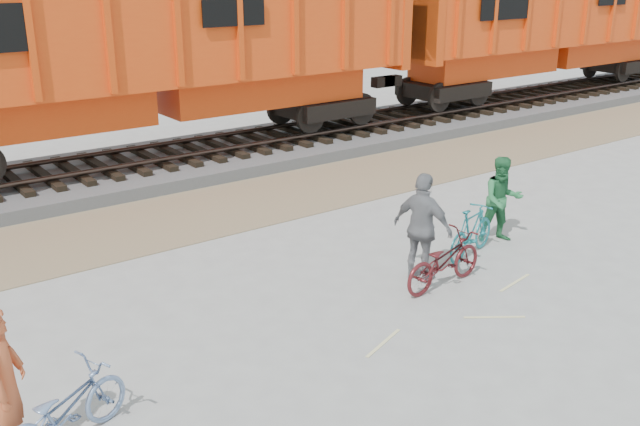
# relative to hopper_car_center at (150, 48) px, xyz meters

# --- Properties ---
(ground) EXTENTS (120.00, 120.00, 0.00)m
(ground) POSITION_rel_hopper_car_center_xyz_m (-0.18, -9.00, -3.01)
(ground) COLOR #9E9E99
(ground) RESTS_ON ground
(gravel_strip) EXTENTS (120.00, 3.00, 0.02)m
(gravel_strip) POSITION_rel_hopper_car_center_xyz_m (-0.18, -3.50, -3.00)
(gravel_strip) COLOR #866E53
(gravel_strip) RESTS_ON ground
(ballast_bed) EXTENTS (120.00, 4.00, 0.30)m
(ballast_bed) POSITION_rel_hopper_car_center_xyz_m (-0.18, 0.00, -2.86)
(ballast_bed) COLOR slate
(ballast_bed) RESTS_ON ground
(track) EXTENTS (120.00, 2.60, 0.24)m
(track) POSITION_rel_hopper_car_center_xyz_m (-0.18, 0.00, -2.53)
(track) COLOR black
(track) RESTS_ON ballast_bed
(hopper_car_center) EXTENTS (14.00, 3.13, 4.65)m
(hopper_car_center) POSITION_rel_hopper_car_center_xyz_m (0.00, 0.00, 0.00)
(hopper_car_center) COLOR black
(hopper_car_center) RESTS_ON track
(hopper_car_right) EXTENTS (14.00, 3.13, 4.65)m
(hopper_car_right) POSITION_rel_hopper_car_center_xyz_m (15.00, 0.00, 0.00)
(hopper_car_right) COLOR black
(hopper_car_right) RESTS_ON track
(bicycle_blue) EXTENTS (1.72, 1.09, 0.85)m
(bicycle_blue) POSITION_rel_hopper_car_center_xyz_m (-5.34, -9.42, -2.58)
(bicycle_blue) COLOR #708AB5
(bicycle_blue) RESTS_ON ground
(bicycle_teal) EXTENTS (1.58, 0.81, 0.91)m
(bicycle_teal) POSITION_rel_hopper_car_center_xyz_m (2.08, -8.39, -2.55)
(bicycle_teal) COLOR #197077
(bicycle_teal) RESTS_ON ground
(bicycle_maroon) EXTENTS (1.72, 0.71, 0.88)m
(bicycle_maroon) POSITION_rel_hopper_car_center_xyz_m (0.78, -8.98, -2.57)
(bicycle_maroon) COLOR #52171A
(bicycle_maroon) RESTS_ON ground
(person_solo) EXTENTS (0.66, 0.76, 1.75)m
(person_solo) POSITION_rel_hopper_car_center_xyz_m (-5.84, -9.32, -2.13)
(person_solo) COLOR #C3552D
(person_solo) RESTS_ON ground
(person_man) EXTENTS (0.97, 0.91, 1.60)m
(person_man) POSITION_rel_hopper_car_center_xyz_m (3.08, -8.19, -2.20)
(person_man) COLOR #246739
(person_man) RESTS_ON ground
(person_woman) EXTENTS (0.69, 1.13, 1.80)m
(person_woman) POSITION_rel_hopper_car_center_xyz_m (0.68, -8.58, -2.11)
(person_woman) COLOR slate
(person_woman) RESTS_ON ground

